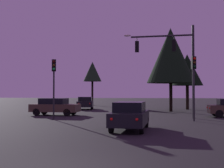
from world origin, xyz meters
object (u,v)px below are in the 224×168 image
car_nearside_lane (130,115)px  tree_behind_sign (92,72)px  traffic_signal_mast_arm (174,57)px  car_crossing_left (55,106)px  car_far_lane (85,103)px  tree_right_cluster (187,70)px  tree_center_horizon (171,55)px  traffic_light_corner_left (194,75)px  traffic_light_corner_right (54,77)px

car_nearside_lane → tree_behind_sign: bearing=105.4°
traffic_signal_mast_arm → car_crossing_left: (-10.42, 1.79, -4.08)m
car_far_lane → tree_right_cluster: (12.27, 1.39, 3.97)m
car_far_lane → tree_center_horizon: bearing=-17.0°
traffic_signal_mast_arm → car_far_lane: traffic_signal_mast_arm is taller
car_crossing_left → car_far_lane: same height
traffic_light_corner_left → tree_behind_sign: 28.60m
car_far_lane → tree_center_horizon: 11.77m
car_nearside_lane → car_crossing_left: bearing=127.6°
car_far_lane → tree_behind_sign: (-1.56, 11.56, 4.60)m
car_crossing_left → tree_behind_sign: tree_behind_sign is taller
car_nearside_lane → traffic_light_corner_left: bearing=54.5°
car_crossing_left → tree_right_cluster: (12.78, 11.21, 3.97)m
car_nearside_lane → tree_behind_sign: size_ratio=0.63×
car_crossing_left → tree_right_cluster: 17.46m
car_crossing_left → tree_right_cluster: tree_right_cluster is taller
traffic_light_corner_right → traffic_light_corner_left: bearing=1.2°
traffic_signal_mast_arm → tree_right_cluster: traffic_signal_mast_arm is taller
traffic_signal_mast_arm → car_far_lane: bearing=130.5°
traffic_light_corner_right → tree_center_horizon: size_ratio=0.50×
traffic_signal_mast_arm → traffic_light_corner_left: bearing=-62.4°
traffic_light_corner_left → tree_right_cluster: size_ratio=0.69×
traffic_signal_mast_arm → tree_right_cluster: size_ratio=1.10×
tree_center_horizon → tree_right_cluster: (2.19, 4.46, -1.26)m
traffic_signal_mast_arm → car_nearside_lane: 9.46m
traffic_light_corner_left → tree_center_horizon: size_ratio=0.51×
traffic_signal_mast_arm → car_nearside_lane: bearing=-109.4°
car_crossing_left → tree_center_horizon: (10.59, 6.74, 5.23)m
traffic_light_corner_right → tree_behind_sign: bearing=95.4°
traffic_light_corner_right → tree_center_horizon: 14.69m
traffic_light_corner_right → car_nearside_lane: traffic_light_corner_right is taller
car_crossing_left → traffic_light_corner_left: bearing=-19.6°
car_nearside_lane → tree_right_cluster: 22.04m
traffic_light_corner_left → tree_behind_sign: (-12.70, 25.53, 2.15)m
traffic_light_corner_left → traffic_light_corner_right: size_ratio=1.02×
car_crossing_left → car_far_lane: (0.51, 9.82, -0.00)m
traffic_signal_mast_arm → car_crossing_left: 11.34m
car_nearside_lane → tree_center_horizon: (3.01, 16.59, 5.23)m
car_nearside_lane → car_far_lane: size_ratio=1.05×
traffic_light_corner_left → tree_right_cluster: tree_right_cluster is taller
tree_center_horizon → traffic_light_corner_right: bearing=-129.6°
traffic_signal_mast_arm → traffic_light_corner_left: 3.12m
traffic_light_corner_left → car_crossing_left: size_ratio=1.04×
tree_right_cluster → tree_center_horizon: bearing=-116.1°
traffic_signal_mast_arm → car_crossing_left: bearing=170.2°
car_nearside_lane → tree_right_cluster: (5.20, 21.05, 3.97)m
traffic_light_corner_right → car_nearside_lane: 8.60m
traffic_light_corner_right → tree_center_horizon: (9.19, 11.11, 2.83)m
tree_behind_sign → tree_right_cluster: size_ratio=1.05×
car_nearside_lane → traffic_signal_mast_arm: bearing=70.6°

